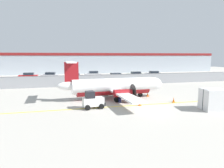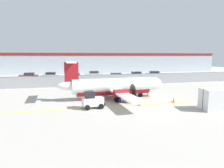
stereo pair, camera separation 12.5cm
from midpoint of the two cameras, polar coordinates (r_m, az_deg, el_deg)
name	(u,v)px [view 1 (the left image)]	position (r m, az deg, el deg)	size (l,w,h in m)	color
ground_plane	(135,105)	(23.01, 6.54, -6.06)	(140.00, 140.00, 0.01)	#ADA89E
perimeter_fence	(106,80)	(37.98, -1.96, 1.27)	(98.00, 0.10, 2.10)	gray
parking_lot_strip	(96,78)	(49.32, -4.77, 1.58)	(98.00, 17.00, 0.12)	#38383A
background_building	(86,63)	(67.36, -7.38, 5.99)	(91.00, 8.10, 6.50)	#A8B2BC
commuter_airplane	(116,86)	(26.23, 0.92, -0.70)	(14.23, 16.06, 4.92)	white
baggage_tug	(93,101)	(21.49, -5.69, -4.73)	(2.42, 1.56, 1.88)	silver
ground_crew_worker	(120,95)	(23.91, 2.11, -3.14)	(0.48, 0.48, 1.70)	#191E4C
cargo_container	(214,99)	(23.29, 26.96, -3.96)	(2.66, 2.33, 2.20)	silver
traffic_cone_near_left	(148,94)	(28.15, 10.01, -2.88)	(0.36, 0.36, 0.64)	orange
traffic_cone_near_right	(124,94)	(27.56, 3.25, -3.01)	(0.36, 0.36, 0.64)	orange
traffic_cone_far_left	(174,100)	(25.33, 17.07, -4.34)	(0.36, 0.36, 0.64)	orange
traffic_cone_far_right	(140,103)	(22.85, 7.78, -5.38)	(0.36, 0.36, 0.64)	orange
parked_car_0	(28,76)	(50.81, -22.83, 2.11)	(4.25, 2.10, 1.58)	red
parked_car_1	(50,75)	(50.46, -17.36, 2.33)	(4.39, 2.43, 1.58)	silver
parked_car_2	(74,77)	(45.46, -10.93, 1.97)	(4.22, 2.04, 1.58)	navy
parked_car_3	(93,74)	(51.99, -5.51, 2.82)	(4.23, 2.06, 1.58)	silver
parked_car_4	(115,76)	(45.96, 0.84, 2.18)	(4.30, 2.20, 1.58)	#B28C19
parked_car_5	(135,75)	(50.35, 6.63, 2.64)	(4.24, 2.09, 1.58)	#19662D
parked_car_6	(153,74)	(53.07, 11.68, 2.80)	(4.37, 2.38, 1.58)	slate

